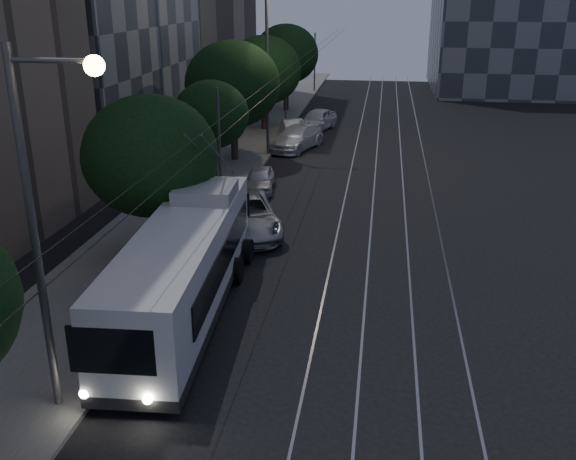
% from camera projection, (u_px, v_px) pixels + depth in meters
% --- Properties ---
extents(ground, '(120.00, 120.00, 0.00)m').
position_uv_depth(ground, '(308.00, 326.00, 20.33)').
color(ground, black).
rests_on(ground, ground).
extents(sidewalk, '(5.00, 90.00, 0.15)m').
position_uv_depth(sidewalk, '(227.00, 161.00, 39.87)').
color(sidewalk, '#65635E').
rests_on(sidewalk, ground).
extents(tram_rails, '(4.52, 90.00, 0.02)m').
position_uv_depth(tram_rails, '(389.00, 168.00, 38.51)').
color(tram_rails, gray).
rests_on(tram_rails, ground).
extents(overhead_wires, '(2.23, 90.00, 6.00)m').
position_uv_depth(overhead_wires, '(266.00, 107.00, 38.33)').
color(overhead_wires, black).
rests_on(overhead_wires, ground).
extents(trolleybus, '(3.15, 11.94, 5.63)m').
position_uv_depth(trolleybus, '(185.00, 265.00, 20.79)').
color(trolleybus, silver).
rests_on(trolleybus, ground).
extents(pickup_silver, '(4.59, 6.49, 1.64)m').
position_uv_depth(pickup_silver, '(244.00, 215.00, 27.98)').
color(pickup_silver, '#95989C').
rests_on(pickup_silver, ground).
extents(car_white_a, '(1.85, 3.76, 1.23)m').
position_uv_depth(car_white_a, '(260.00, 179.00, 33.96)').
color(car_white_a, silver).
rests_on(car_white_a, ground).
extents(car_white_b, '(3.73, 5.70, 1.54)m').
position_uv_depth(car_white_b, '(296.00, 138.00, 42.80)').
color(car_white_b, silver).
rests_on(car_white_b, ground).
extents(car_white_c, '(2.63, 4.40, 1.37)m').
position_uv_depth(car_white_c, '(294.00, 130.00, 45.65)').
color(car_white_c, silver).
rests_on(car_white_c, ground).
extents(car_white_d, '(3.05, 4.96, 1.58)m').
position_uv_depth(car_white_d, '(317.00, 120.00, 48.74)').
color(car_white_d, silver).
rests_on(car_white_d, ground).
extents(tree_1, '(5.07, 5.07, 6.50)m').
position_uv_depth(tree_1, '(151.00, 156.00, 23.87)').
color(tree_1, black).
rests_on(tree_1, ground).
extents(tree_2, '(3.83, 3.83, 5.84)m').
position_uv_depth(tree_2, '(211.00, 115.00, 32.38)').
color(tree_2, black).
rests_on(tree_2, ground).
extents(tree_3, '(5.73, 5.73, 7.32)m').
position_uv_depth(tree_3, '(233.00, 84.00, 38.33)').
color(tree_3, black).
rests_on(tree_3, ground).
extents(tree_4, '(5.59, 5.59, 7.00)m').
position_uv_depth(tree_4, '(264.00, 70.00, 47.22)').
color(tree_4, black).
rests_on(tree_4, ground).
extents(tree_5, '(5.57, 5.57, 7.41)m').
position_uv_depth(tree_5, '(286.00, 54.00, 54.87)').
color(tree_5, black).
rests_on(tree_5, ground).
extents(streetlamp_near, '(2.21, 0.44, 9.00)m').
position_uv_depth(streetlamp_near, '(46.00, 205.00, 14.41)').
color(streetlamp_near, '#505052').
rests_on(streetlamp_near, ground).
extents(streetlamp_far, '(2.71, 0.44, 11.38)m').
position_uv_depth(streetlamp_far, '(274.00, 47.00, 38.87)').
color(streetlamp_far, '#505052').
rests_on(streetlamp_far, ground).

